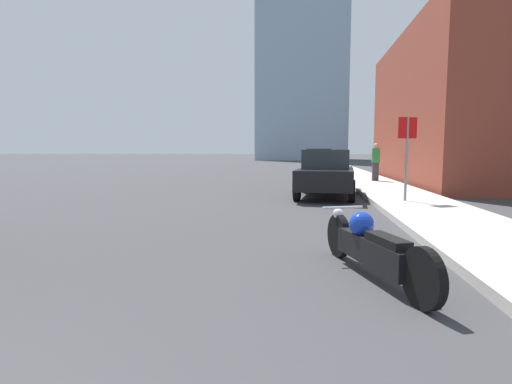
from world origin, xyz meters
TOP-DOWN VIEW (x-y plane):
  - sidewalk at (5.55, 40.00)m, footprint 2.40×240.00m
  - brick_storefront at (11.89, 20.43)m, footprint 9.88×13.89m
  - motorcycle at (3.22, 4.54)m, footprint 1.08×2.57m
  - parked_car_black at (3.11, 13.38)m, footprint 2.22×4.46m
  - parked_car_yellow at (3.25, 24.92)m, footprint 2.06×4.37m
  - stop_sign at (5.27, 11.40)m, footprint 0.57×0.26m
  - pedestrian at (5.74, 19.25)m, footprint 0.36×0.25m

SIDE VIEW (x-z plane):
  - sidewalk at x=5.55m, z-range 0.00..0.15m
  - motorcycle at x=3.22m, z-range 0.00..0.78m
  - parked_car_black at x=3.11m, z-range 0.02..1.64m
  - parked_car_yellow at x=3.25m, z-range -0.02..1.71m
  - pedestrian at x=5.74m, z-range 0.19..1.99m
  - stop_sign at x=5.27m, z-range 0.58..2.97m
  - brick_storefront at x=11.89m, z-range 0.00..7.24m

